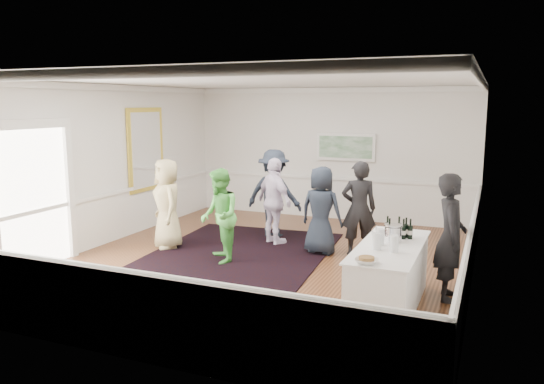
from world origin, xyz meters
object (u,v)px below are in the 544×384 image
at_px(bartender, 450,237).
at_px(nut_bowl, 367,260).
at_px(guest_dark_b, 359,209).
at_px(guest_tan, 167,204).
at_px(guest_dark_a, 274,194).
at_px(guest_green, 220,216).
at_px(guest_navy, 321,210).
at_px(serving_table, 389,276).
at_px(ice_bucket, 393,234).
at_px(guest_lilac, 275,201).

height_order(bartender, nut_bowl, bartender).
xyz_separation_m(guest_dark_b, nut_bowl, (0.89, -3.29, 0.04)).
relative_size(guest_tan, guest_dark_a, 0.94).
relative_size(bartender, guest_dark_a, 0.99).
xyz_separation_m(guest_tan, guest_dark_b, (3.58, 0.93, 0.01)).
relative_size(guest_tan, guest_green, 1.04).
height_order(guest_dark_a, guest_dark_b, guest_dark_a).
relative_size(guest_tan, guest_navy, 1.06).
xyz_separation_m(guest_green, guest_navy, (1.50, 1.23, -0.01)).
height_order(serving_table, bartender, bartender).
bearing_deg(guest_dark_b, serving_table, 92.17).
bearing_deg(bartender, guest_dark_b, 37.35).
xyz_separation_m(guest_tan, guest_navy, (2.90, 0.78, -0.05)).
bearing_deg(serving_table, guest_dark_a, 134.58).
relative_size(guest_green, nut_bowl, 5.84).
bearing_deg(bartender, serving_table, 123.50).
bearing_deg(guest_green, guest_tan, -143.94).
bearing_deg(guest_navy, ice_bucket, 136.76).
bearing_deg(guest_green, guest_dark_a, 138.69).
xyz_separation_m(guest_navy, ice_bucket, (1.69, -1.99, 0.17)).
bearing_deg(nut_bowl, bartender, 61.78).
distance_m(serving_table, guest_lilac, 3.76).
distance_m(guest_tan, guest_dark_b, 3.70).
bearing_deg(guest_tan, guest_navy, 56.38).
relative_size(guest_lilac, nut_bowl, 6.06).
relative_size(guest_dark_a, guest_dark_b, 1.05).
height_order(guest_lilac, nut_bowl, guest_lilac).
relative_size(bartender, guest_navy, 1.11).
height_order(serving_table, nut_bowl, nut_bowl).
relative_size(guest_lilac, guest_dark_b, 0.98).
height_order(ice_bucket, nut_bowl, ice_bucket).
height_order(guest_lilac, guest_dark_b, guest_dark_b).
height_order(guest_dark_a, nut_bowl, guest_dark_a).
bearing_deg(bartender, guest_green, 76.82).
distance_m(guest_navy, nut_bowl, 3.52).
bearing_deg(guest_navy, guest_dark_b, -161.45).
relative_size(guest_tan, nut_bowl, 6.09).
bearing_deg(guest_lilac, guest_navy, -163.08).
bearing_deg(serving_table, guest_lilac, 137.76).
bearing_deg(ice_bucket, nut_bowl, -95.75).
relative_size(guest_lilac, guest_dark_a, 0.94).
xyz_separation_m(guest_dark_b, ice_bucket, (1.01, -2.14, 0.11)).
height_order(guest_green, guest_dark_b, guest_dark_b).
xyz_separation_m(bartender, guest_tan, (-5.33, 0.77, -0.04)).
bearing_deg(guest_dark_a, guest_tan, 46.29).
distance_m(guest_lilac, nut_bowl, 4.34).
relative_size(guest_dark_b, nut_bowl, 6.17).
distance_m(serving_table, guest_dark_a, 4.31).
height_order(serving_table, guest_navy, guest_navy).
xyz_separation_m(serving_table, bartender, (0.74, 0.67, 0.48)).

